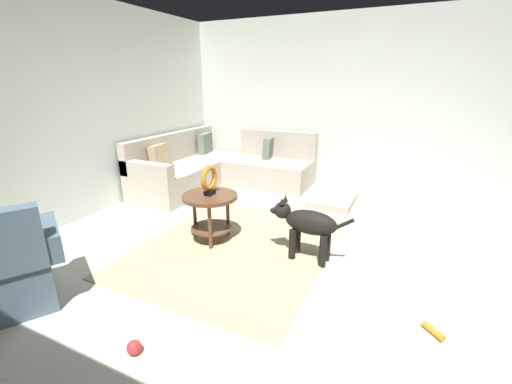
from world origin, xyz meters
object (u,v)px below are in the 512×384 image
side_table (210,205)px  torus_sculpture (209,179)px  dog_toy_ball (134,348)px  sectional_couch (220,169)px  dog_toy_rope (434,331)px  dog (306,224)px  armchair (5,272)px  dog_bed_mat (333,200)px

side_table → torus_sculpture: bearing=-90.0°
dog_toy_ball → sectional_couch: bearing=22.6°
side_table → dog_toy_rope: (-0.58, -2.23, -0.39)m
dog → dog_toy_rope: dog is taller
dog_toy_rope → armchair: bearing=110.2°
dog_toy_ball → dog: bearing=-20.5°
side_table → dog_toy_rope: size_ratio=3.50×
armchair → dog_toy_rope: (1.10, -3.00, -0.30)m
sectional_couch → dog_bed_mat: size_ratio=2.81×
side_table → dog: 1.08m
sectional_couch → dog_toy_rope: bearing=-126.7°
side_table → dog_bed_mat: size_ratio=0.75×
armchair → dog: 2.54m
dog_toy_ball → dog_toy_rope: 2.07m
torus_sculpture → sectional_couch: bearing=28.7°
armchair → torus_sculpture: armchair is taller
torus_sculpture → dog: torus_sculpture is taller
armchair → dog: size_ratio=1.17×
sectional_couch → torus_sculpture: bearing=-151.3°
torus_sculpture → dog_toy_rope: 2.40m
dog_toy_rope → sectional_couch: bearing=53.3°
dog_bed_mat → dog: size_ratio=0.94×
armchair → dog_bed_mat: size_ratio=1.24×
sectional_couch → dog_toy_ball: 3.74m
torus_sculpture → dog: (0.05, -1.07, -0.33)m
sectional_couch → dog_bed_mat: (-0.01, -1.93, -0.25)m
armchair → dog_bed_mat: armchair is taller
dog_bed_mat → dog_toy_ball: 3.47m
dog_toy_ball → dog_toy_rope: size_ratio=0.57×
torus_sculpture → dog_toy_ball: 1.82m
torus_sculpture → dog: size_ratio=0.38×
torus_sculpture → armchair: bearing=155.4°
dog_bed_mat → side_table: bearing=152.3°
dog_toy_ball → torus_sculpture: bearing=15.2°
dog → torus_sculpture: bearing=94.9°
side_table → torus_sculpture: 0.29m
sectional_couch → dog_toy_ball: sectional_couch is taller
torus_sculpture → dog_toy_ball: size_ratio=3.34×
armchair → torus_sculpture: 1.90m
sectional_couch → dog_toy_rope: sectional_couch is taller
sectional_couch → dog: sectional_couch is taller
side_table → dog_toy_rope: 2.33m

